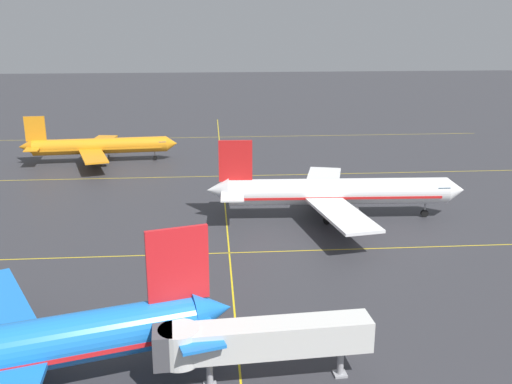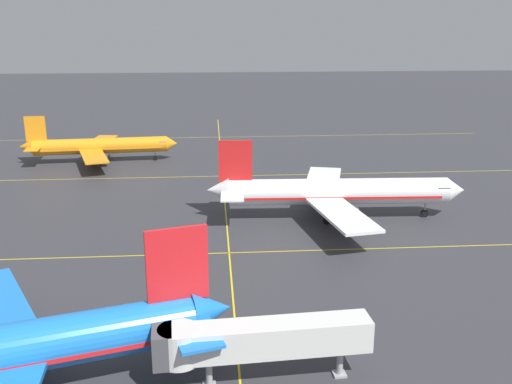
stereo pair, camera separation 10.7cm
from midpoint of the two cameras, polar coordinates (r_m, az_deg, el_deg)
airliner_second_row at (r=88.82m, az=7.67°, el=0.01°), size 39.18×33.82×12.19m
airliner_third_row at (r=127.49m, az=-15.13°, el=4.33°), size 32.49×27.92×10.10m
taxiway_markings at (r=94.56m, az=-3.06°, el=-1.47°), size 135.09×169.77×0.01m
jet_bridge at (r=49.25m, az=-0.88°, el=-14.26°), size 18.14×4.12×5.58m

